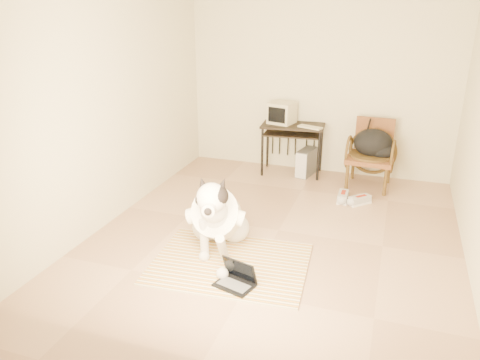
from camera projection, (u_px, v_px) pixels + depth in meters
The scene contains 15 objects.
floor at pixel (279, 230), 5.47m from camera, with size 4.50×4.50×0.00m, color tan.
wall_back at pixel (319, 84), 6.97m from camera, with size 4.50×4.50×0.00m, color beige.
wall_front at pixel (197, 194), 3.00m from camera, with size 4.50×4.50×0.00m, color beige.
wall_left at pixel (120, 105), 5.59m from camera, with size 4.50×4.50×0.00m, color beige.
rug at pixel (230, 263), 4.76m from camera, with size 1.64×1.31×0.02m.
dog at pixel (218, 217), 4.92m from camera, with size 0.67×1.26×0.96m.
laptop at pixel (237, 279), 4.37m from camera, with size 0.41×0.34×0.25m.
computer_desk at pixel (293, 132), 7.05m from camera, with size 0.97×0.59×0.77m.
crt_monitor at pixel (282, 113), 7.05m from camera, with size 0.42×0.41×0.32m.
desk_keyboard at pixel (310, 127), 6.83m from camera, with size 0.35×0.13×0.02m, color #C0B796.
pc_tower at pixel (306, 162), 7.14m from camera, with size 0.27×0.46×0.41m.
rattan_chair at pixel (371, 154), 6.64m from camera, with size 0.66×0.64×0.95m.
backpack at pixel (375, 144), 6.58m from camera, with size 0.57×0.45×0.40m.
sneaker_left at pixel (343, 197), 6.27m from camera, with size 0.13×0.32×0.11m.
sneaker_right at pixel (360, 200), 6.17m from camera, with size 0.31×0.32×0.11m.
Camera 1 is at (1.16, -4.78, 2.51)m, focal length 35.00 mm.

